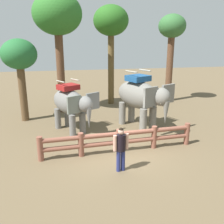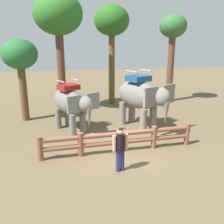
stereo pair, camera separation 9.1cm
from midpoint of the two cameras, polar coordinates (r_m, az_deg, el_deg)
The scene contains 9 objects.
ground_plane at distance 11.31m, azimuth 1.77°, elevation -9.09°, with size 60.00×60.00×0.00m, color brown.
log_fence at distance 11.11m, azimuth 1.75°, elevation -6.17°, with size 6.93×0.61×1.05m.
elephant_near_left at distance 13.37m, azimuth -9.05°, elevation 1.93°, with size 2.64×3.24×2.79m.
elephant_center at distance 13.80m, azimuth 6.76°, elevation 3.50°, with size 2.91×3.78×3.21m.
tourist_woman_in_black at distance 9.42m, azimuth 2.16°, elevation -7.80°, with size 0.61×0.40×1.75m.
tree_far_left at distance 17.09m, azimuth -11.98°, elevation 20.39°, with size 3.09×3.09×7.65m.
tree_back_center at distance 15.72m, azimuth -20.04°, elevation 11.58°, with size 2.05×2.05×4.86m.
tree_far_right at distance 20.17m, azimuth 13.76°, elevation 17.11°, with size 2.04×2.04×6.60m.
tree_deep_back at distance 18.87m, azimuth 0.09°, elevation 19.35°, with size 2.51×2.51×7.14m.
Camera 2 is at (-2.22, -9.95, 4.89)m, focal length 40.22 mm.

